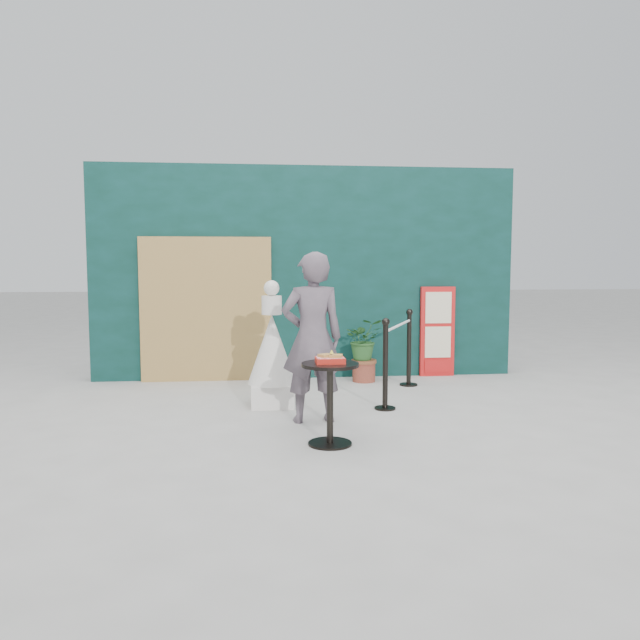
{
  "coord_description": "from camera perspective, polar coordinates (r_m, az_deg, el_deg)",
  "views": [
    {
      "loc": [
        -0.75,
        -5.79,
        1.66
      ],
      "look_at": [
        0.0,
        1.2,
        1.0
      ],
      "focal_mm": 35.0,
      "sensor_mm": 36.0,
      "label": 1
    }
  ],
  "objects": [
    {
      "name": "ground",
      "position": [
        6.07,
        1.23,
        -10.51
      ],
      "size": [
        60.0,
        60.0,
        0.0
      ],
      "primitive_type": "plane",
      "color": "#ADAAA5",
      "rests_on": "ground"
    },
    {
      "name": "back_wall",
      "position": [
        8.97,
        -1.33,
        4.34
      ],
      "size": [
        6.0,
        0.3,
        3.0
      ],
      "primitive_type": "cube",
      "color": "black",
      "rests_on": "ground"
    },
    {
      "name": "bamboo_fence",
      "position": [
        8.78,
        -10.35,
        0.96
      ],
      "size": [
        1.8,
        0.08,
        2.0
      ],
      "primitive_type": "cube",
      "color": "tan",
      "rests_on": "ground"
    },
    {
      "name": "woman",
      "position": [
        6.41,
        -0.7,
        -1.63
      ],
      "size": [
        0.68,
        0.48,
        1.76
      ],
      "primitive_type": "imported",
      "rotation": [
        0.0,
        0.0,
        3.24
      ],
      "color": "#63555F",
      "rests_on": "ground"
    },
    {
      "name": "menu_board",
      "position": [
        9.19,
        10.68,
        -1.04
      ],
      "size": [
        0.5,
        0.07,
        1.3
      ],
      "color": "red",
      "rests_on": "ground"
    },
    {
      "name": "statue",
      "position": [
        7.18,
        -4.41,
        -3.21
      ],
      "size": [
        0.57,
        0.57,
        1.45
      ],
      "color": "white",
      "rests_on": "ground"
    },
    {
      "name": "cafe_table",
      "position": [
        5.66,
        0.93,
        -6.47
      ],
      "size": [
        0.52,
        0.52,
        0.75
      ],
      "color": "black",
      "rests_on": "ground"
    },
    {
      "name": "food_basket",
      "position": [
        5.61,
        0.95,
        -3.58
      ],
      "size": [
        0.26,
        0.19,
        0.11
      ],
      "color": "red",
      "rests_on": "cafe_table"
    },
    {
      "name": "planter",
      "position": [
        8.64,
        4.04,
        -2.3
      ],
      "size": [
        0.52,
        0.45,
        0.88
      ],
      "color": "brown",
      "rests_on": "ground"
    },
    {
      "name": "stanchion_barrier",
      "position": [
        7.74,
        7.16,
        -3.34
      ],
      "size": [
        0.84,
        1.54,
        1.03
      ],
      "color": "black",
      "rests_on": "ground"
    }
  ]
}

